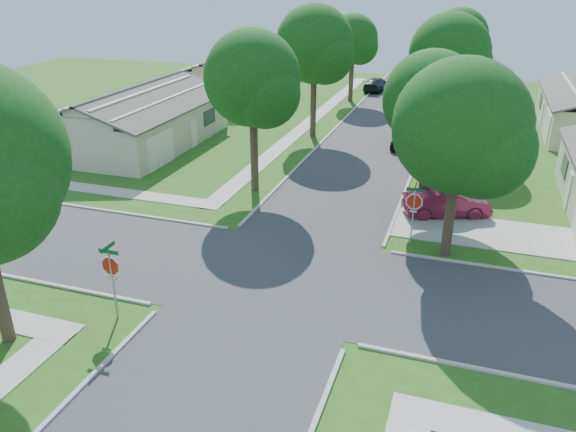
# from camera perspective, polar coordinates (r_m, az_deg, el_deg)

# --- Properties ---
(ground) EXTENTS (100.00, 100.00, 0.00)m
(ground) POSITION_cam_1_polar(r_m,az_deg,el_deg) (23.39, -0.71, -6.20)
(ground) COLOR #2F5316
(ground) RESTS_ON ground
(road_ns) EXTENTS (7.00, 100.00, 0.02)m
(road_ns) POSITION_cam_1_polar(r_m,az_deg,el_deg) (23.38, -0.71, -6.19)
(road_ns) COLOR #333335
(road_ns) RESTS_ON ground
(sidewalk_ne) EXTENTS (1.20, 40.00, 0.04)m
(sidewalk_ne) POSITION_cam_1_polar(r_m,az_deg,el_deg) (46.61, 17.30, 8.25)
(sidewalk_ne) COLOR #9E9B91
(sidewalk_ne) RESTS_ON ground
(sidewalk_nw) EXTENTS (1.20, 40.00, 0.04)m
(sidewalk_nw) POSITION_cam_1_polar(r_m,az_deg,el_deg) (48.32, 2.58, 9.82)
(sidewalk_nw) COLOR #9E9B91
(sidewalk_nw) RESTS_ON ground
(driveway) EXTENTS (8.80, 3.60, 0.05)m
(driveway) POSITION_cam_1_polar(r_m,az_deg,el_deg) (28.73, 19.22, -1.58)
(driveway) COLOR #9E9B91
(driveway) RESTS_ON ground
(stop_sign_sw) EXTENTS (1.05, 0.80, 2.98)m
(stop_sign_sw) POSITION_cam_1_polar(r_m,az_deg,el_deg) (20.75, -17.55, -5.18)
(stop_sign_sw) COLOR gray
(stop_sign_sw) RESTS_ON ground
(stop_sign_ne) EXTENTS (1.05, 0.80, 2.98)m
(stop_sign_ne) POSITION_cam_1_polar(r_m,az_deg,el_deg) (25.78, 12.68, 1.18)
(stop_sign_ne) COLOR gray
(stop_sign_ne) RESTS_ON ground
(tree_e_near) EXTENTS (4.97, 4.80, 8.28)m
(tree_e_near) POSITION_cam_1_polar(r_m,az_deg,el_deg) (28.83, 14.46, 10.96)
(tree_e_near) COLOR #38281C
(tree_e_near) RESTS_ON ground
(tree_e_mid) EXTENTS (5.59, 5.40, 9.21)m
(tree_e_mid) POSITION_cam_1_polar(r_m,az_deg,el_deg) (40.53, 16.13, 15.22)
(tree_e_mid) COLOR #38281C
(tree_e_mid) RESTS_ON ground
(tree_e_far) EXTENTS (5.17, 5.00, 8.72)m
(tree_e_far) POSITION_cam_1_polar(r_m,az_deg,el_deg) (53.46, 17.00, 16.72)
(tree_e_far) COLOR #38281C
(tree_e_far) RESTS_ON ground
(tree_w_near) EXTENTS (5.38, 5.20, 8.97)m
(tree_w_near) POSITION_cam_1_polar(r_m,az_deg,el_deg) (30.82, -3.53, 13.35)
(tree_w_near) COLOR #38281C
(tree_w_near) RESTS_ON ground
(tree_w_mid) EXTENTS (5.80, 5.60, 9.56)m
(tree_w_mid) POSITION_cam_1_polar(r_m,az_deg,el_deg) (42.01, 2.78, 16.68)
(tree_w_mid) COLOR #38281C
(tree_w_mid) RESTS_ON ground
(tree_w_far) EXTENTS (4.76, 4.60, 8.04)m
(tree_w_far) POSITION_cam_1_polar(r_m,az_deg,el_deg) (54.66, 6.65, 17.18)
(tree_w_far) COLOR #38281C
(tree_w_far) RESTS_ON ground
(tree_ne_corner) EXTENTS (5.80, 5.60, 8.66)m
(tree_ne_corner) POSITION_cam_1_polar(r_m,az_deg,el_deg) (24.11, 17.24, 8.08)
(tree_ne_corner) COLOR #38281C
(tree_ne_corner) RESTS_ON ground
(house_nw_near) EXTENTS (8.42, 13.60, 4.23)m
(house_nw_near) POSITION_cam_1_polar(r_m,az_deg,el_deg) (42.20, -14.91, 9.07)
(house_nw_near) COLOR #B1A98C
(house_nw_near) RESTS_ON ground
(house_nw_far) EXTENTS (8.42, 13.60, 4.23)m
(house_nw_far) POSITION_cam_1_polar(r_m,az_deg,el_deg) (56.83, -5.55, 13.41)
(house_nw_far) COLOR #B1A98C
(house_nw_far) RESTS_ON ground
(car_driveway) EXTENTS (4.62, 2.96, 1.44)m
(car_driveway) POSITION_cam_1_polar(r_m,az_deg,el_deg) (29.91, 15.82, 1.34)
(car_driveway) COLOR maroon
(car_driveway) RESTS_ON ground
(car_curb_east) EXTENTS (2.17, 4.36, 1.43)m
(car_curb_east) POSITION_cam_1_polar(r_m,az_deg,el_deg) (41.22, 12.06, 7.85)
(car_curb_east) COLOR black
(car_curb_east) RESTS_ON ground
(car_curb_west) EXTENTS (2.41, 4.81, 1.34)m
(car_curb_west) POSITION_cam_1_polar(r_m,az_deg,el_deg) (60.69, 8.99, 13.08)
(car_curb_west) COLOR black
(car_curb_west) RESTS_ON ground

